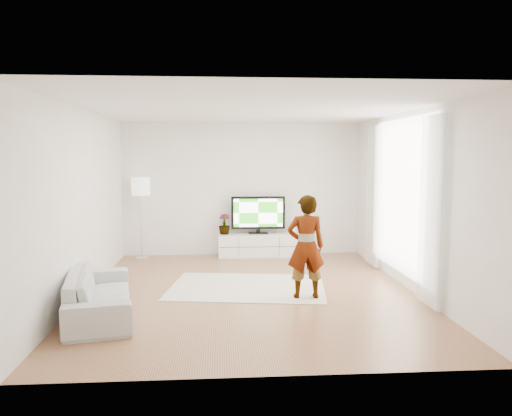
{
  "coord_description": "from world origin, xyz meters",
  "views": [
    {
      "loc": [
        -0.46,
        -7.55,
        2.1
      ],
      "look_at": [
        0.11,
        0.4,
        1.27
      ],
      "focal_mm": 35.0,
      "sensor_mm": 36.0,
      "label": 1
    }
  ],
  "objects": [
    {
      "name": "floor",
      "position": [
        0.0,
        0.0,
        0.0
      ],
      "size": [
        6.0,
        6.0,
        0.0
      ],
      "primitive_type": "plane",
      "color": "#B1784F",
      "rests_on": "ground"
    },
    {
      "name": "ceiling",
      "position": [
        0.0,
        0.0,
        2.8
      ],
      "size": [
        6.0,
        6.0,
        0.0
      ],
      "primitive_type": "plane",
      "color": "white",
      "rests_on": "wall_back"
    },
    {
      "name": "wall_left",
      "position": [
        -2.5,
        0.0,
        1.4
      ],
      "size": [
        0.02,
        6.0,
        2.8
      ],
      "primitive_type": "cube",
      "color": "white",
      "rests_on": "floor"
    },
    {
      "name": "wall_right",
      "position": [
        2.5,
        0.0,
        1.4
      ],
      "size": [
        0.02,
        6.0,
        2.8
      ],
      "primitive_type": "cube",
      "color": "white",
      "rests_on": "floor"
    },
    {
      "name": "wall_back",
      "position": [
        0.0,
        3.0,
        1.4
      ],
      "size": [
        5.0,
        0.02,
        2.8
      ],
      "primitive_type": "cube",
      "color": "white",
      "rests_on": "floor"
    },
    {
      "name": "wall_front",
      "position": [
        0.0,
        -3.0,
        1.4
      ],
      "size": [
        5.0,
        0.02,
        2.8
      ],
      "primitive_type": "cube",
      "color": "white",
      "rests_on": "floor"
    },
    {
      "name": "window",
      "position": [
        2.48,
        0.3,
        1.45
      ],
      "size": [
        0.01,
        2.6,
        2.5
      ],
      "primitive_type": "cube",
      "color": "white",
      "rests_on": "wall_right"
    },
    {
      "name": "curtain_near",
      "position": [
        2.4,
        -1.0,
        1.35
      ],
      "size": [
        0.04,
        0.7,
        2.6
      ],
      "primitive_type": "cube",
      "color": "white",
      "rests_on": "floor"
    },
    {
      "name": "curtain_far",
      "position": [
        2.4,
        1.6,
        1.35
      ],
      "size": [
        0.04,
        0.7,
        2.6
      ],
      "primitive_type": "cube",
      "color": "white",
      "rests_on": "floor"
    },
    {
      "name": "media_console",
      "position": [
        0.33,
        2.76,
        0.24
      ],
      "size": [
        1.67,
        0.48,
        0.47
      ],
      "color": "white",
      "rests_on": "floor"
    },
    {
      "name": "television",
      "position": [
        0.33,
        2.79,
        0.9
      ],
      "size": [
        1.13,
        0.22,
        0.79
      ],
      "color": "black",
      "rests_on": "media_console"
    },
    {
      "name": "game_console",
      "position": [
        1.06,
        2.76,
        0.59
      ],
      "size": [
        0.09,
        0.18,
        0.24
      ],
      "rotation": [
        0.0,
        0.0,
        0.23
      ],
      "color": "white",
      "rests_on": "media_console"
    },
    {
      "name": "potted_plant",
      "position": [
        -0.38,
        2.77,
        0.68
      ],
      "size": [
        0.24,
        0.24,
        0.43
      ],
      "primitive_type": "imported",
      "rotation": [
        0.0,
        0.0,
        -0.02
      ],
      "color": "#3F7238",
      "rests_on": "media_console"
    },
    {
      "name": "rug",
      "position": [
        -0.04,
        0.26,
        0.01
      ],
      "size": [
        2.67,
        2.09,
        0.01
      ],
      "primitive_type": "cube",
      "rotation": [
        0.0,
        0.0,
        -0.15
      ],
      "color": "beige",
      "rests_on": "floor"
    },
    {
      "name": "player",
      "position": [
        0.79,
        -0.4,
        0.77
      ],
      "size": [
        0.56,
        0.37,
        1.53
      ],
      "primitive_type": "imported",
      "rotation": [
        0.0,
        0.0,
        3.14
      ],
      "color": "#334772",
      "rests_on": "rug"
    },
    {
      "name": "sofa",
      "position": [
        -2.06,
        -1.0,
        0.29
      ],
      "size": [
        1.18,
        2.13,
        0.59
      ],
      "primitive_type": "imported",
      "rotation": [
        0.0,
        0.0,
        1.77
      ],
      "color": "#B0B0AB",
      "rests_on": "floor"
    },
    {
      "name": "floor_lamp",
      "position": [
        -2.07,
        2.7,
        1.41
      ],
      "size": [
        0.37,
        0.37,
        1.66
      ],
      "color": "silver",
      "rests_on": "floor"
    }
  ]
}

